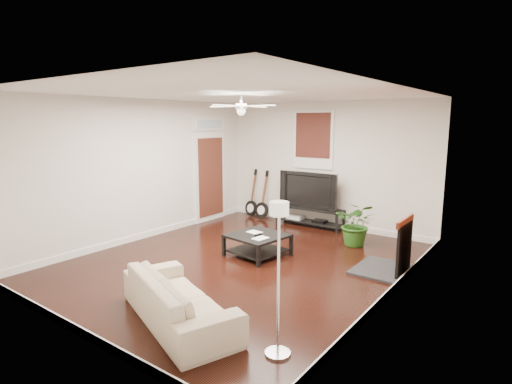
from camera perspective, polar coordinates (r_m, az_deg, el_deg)
room at (r=6.70m, az=-2.03°, el=1.63°), size 5.01×6.01×2.81m
brick_accent at (r=6.47m, az=21.37°, el=0.67°), size 0.02×2.20×2.80m
fireplace at (r=6.76m, az=18.50°, el=-6.98°), size 0.80×1.10×0.92m
window_back at (r=9.29m, az=8.00°, el=7.26°), size 1.00×0.06×1.30m
door_left at (r=9.74m, az=-6.45°, el=3.28°), size 0.08×1.00×2.50m
tv_stand at (r=9.33m, az=7.52°, el=-3.45°), size 1.57×0.42×0.44m
tv at (r=9.23m, az=7.66°, el=0.35°), size 1.41×0.18×0.81m
coffee_table at (r=7.29m, az=0.22°, el=-7.44°), size 1.02×1.02×0.38m
sofa at (r=5.07m, az=-10.84°, el=-14.43°), size 2.12×1.43×0.58m
floor_lamp at (r=4.13m, az=3.16°, el=-12.28°), size 0.34×0.34×1.61m
potted_plant at (r=8.01m, az=13.99°, el=-4.36°), size 0.89×0.81×0.86m
guitar_left at (r=10.11m, az=-0.70°, el=-0.13°), size 0.41×0.32×1.20m
guitar_right at (r=9.88m, az=0.81°, el=-0.36°), size 0.38×0.28×1.20m
ceiling_fan at (r=6.63m, az=-2.10°, el=11.95°), size 1.24×1.24×0.32m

